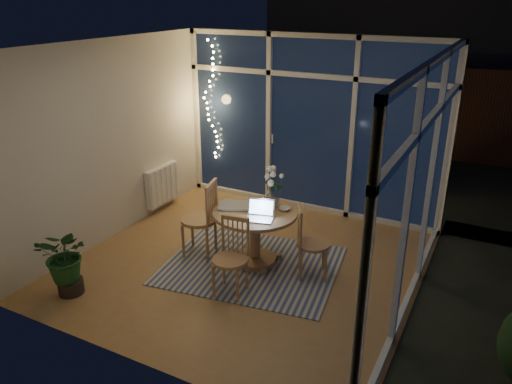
{
  "coord_description": "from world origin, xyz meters",
  "views": [
    {
      "loc": [
        2.58,
        -4.72,
        3.12
      ],
      "look_at": [
        0.0,
        0.25,
        0.87
      ],
      "focal_mm": 35.0,
      "sensor_mm": 36.0,
      "label": 1
    }
  ],
  "objects_px": {
    "chair_front": "(230,258)",
    "chair_right": "(313,242)",
    "flower_vase": "(271,198)",
    "chair_left": "(199,218)",
    "potted_plant": "(67,263)",
    "laptop": "(259,210)",
    "dining_table": "(255,237)"
  },
  "relations": [
    {
      "from": "flower_vase",
      "to": "potted_plant",
      "type": "distance_m",
      "value": 2.43
    },
    {
      "from": "chair_front",
      "to": "flower_vase",
      "type": "distance_m",
      "value": 1.03
    },
    {
      "from": "dining_table",
      "to": "potted_plant",
      "type": "bearing_deg",
      "value": -134.36
    },
    {
      "from": "dining_table",
      "to": "flower_vase",
      "type": "distance_m",
      "value": 0.52
    },
    {
      "from": "chair_left",
      "to": "chair_right",
      "type": "relative_size",
      "value": 1.13
    },
    {
      "from": "laptop",
      "to": "flower_vase",
      "type": "bearing_deg",
      "value": 82.83
    },
    {
      "from": "dining_table",
      "to": "potted_plant",
      "type": "relative_size",
      "value": 1.33
    },
    {
      "from": "chair_left",
      "to": "chair_front",
      "type": "xyz_separation_m",
      "value": [
        0.8,
        -0.6,
        -0.06
      ]
    },
    {
      "from": "chair_left",
      "to": "laptop",
      "type": "height_order",
      "value": "chair_left"
    },
    {
      "from": "chair_right",
      "to": "chair_front",
      "type": "distance_m",
      "value": 1.01
    },
    {
      "from": "dining_table",
      "to": "potted_plant",
      "type": "distance_m",
      "value": 2.16
    },
    {
      "from": "flower_vase",
      "to": "potted_plant",
      "type": "relative_size",
      "value": 0.28
    },
    {
      "from": "chair_left",
      "to": "chair_right",
      "type": "xyz_separation_m",
      "value": [
        1.47,
        0.16,
        -0.06
      ]
    },
    {
      "from": "chair_right",
      "to": "dining_table",
      "type": "bearing_deg",
      "value": 67.38
    },
    {
      "from": "dining_table",
      "to": "chair_front",
      "type": "xyz_separation_m",
      "value": [
        0.07,
        -0.73,
        0.1
      ]
    },
    {
      "from": "chair_right",
      "to": "potted_plant",
      "type": "distance_m",
      "value": 2.74
    },
    {
      "from": "potted_plant",
      "to": "laptop",
      "type": "bearing_deg",
      "value": 39.36
    },
    {
      "from": "chair_front",
      "to": "chair_right",
      "type": "bearing_deg",
      "value": 41.67
    },
    {
      "from": "flower_vase",
      "to": "chair_left",
      "type": "bearing_deg",
      "value": -156.03
    },
    {
      "from": "dining_table",
      "to": "laptop",
      "type": "distance_m",
      "value": 0.52
    },
    {
      "from": "chair_front",
      "to": "flower_vase",
      "type": "height_order",
      "value": "flower_vase"
    },
    {
      "from": "chair_right",
      "to": "chair_front",
      "type": "height_order",
      "value": "chair_right"
    },
    {
      "from": "dining_table",
      "to": "chair_front",
      "type": "distance_m",
      "value": 0.74
    },
    {
      "from": "chair_right",
      "to": "flower_vase",
      "type": "bearing_deg",
      "value": 47.74
    },
    {
      "from": "chair_left",
      "to": "laptop",
      "type": "bearing_deg",
      "value": 73.53
    },
    {
      "from": "chair_front",
      "to": "potted_plant",
      "type": "height_order",
      "value": "chair_front"
    },
    {
      "from": "laptop",
      "to": "flower_vase",
      "type": "height_order",
      "value": "laptop"
    },
    {
      "from": "chair_left",
      "to": "flower_vase",
      "type": "relative_size",
      "value": 4.8
    },
    {
      "from": "chair_left",
      "to": "potted_plant",
      "type": "height_order",
      "value": "chair_left"
    },
    {
      "from": "chair_left",
      "to": "potted_plant",
      "type": "xyz_separation_m",
      "value": [
        -0.78,
        -1.41,
        -0.12
      ]
    },
    {
      "from": "dining_table",
      "to": "potted_plant",
      "type": "height_order",
      "value": "potted_plant"
    },
    {
      "from": "chair_right",
      "to": "potted_plant",
      "type": "bearing_deg",
      "value": 100.24
    }
  ]
}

